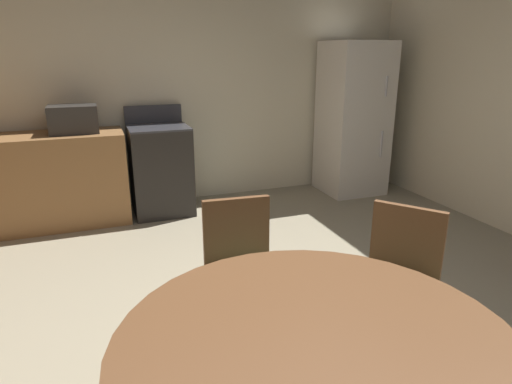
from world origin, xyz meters
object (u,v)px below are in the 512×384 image
(refrigerator, at_px, (353,119))
(chair_north, at_px, (242,267))
(microwave, at_px, (73,119))
(dining_table, at_px, (315,377))
(chair_northeast, at_px, (398,278))
(oven_range, at_px, (161,169))

(refrigerator, relative_size, chair_north, 2.02)
(microwave, height_order, dining_table, microwave)
(microwave, relative_size, chair_north, 0.51)
(microwave, bearing_deg, refrigerator, -0.94)
(microwave, xyz_separation_m, chair_north, (0.86, -2.45, -0.53))
(microwave, relative_size, chair_northeast, 0.51)
(oven_range, relative_size, chair_north, 1.26)
(microwave, xyz_separation_m, chair_northeast, (1.59, -2.85, -0.53))
(refrigerator, distance_m, microwave, 3.07)
(microwave, bearing_deg, dining_table, -77.45)
(microwave, bearing_deg, oven_range, 0.26)
(refrigerator, relative_size, dining_table, 1.32)
(chair_north, height_order, chair_northeast, same)
(oven_range, distance_m, microwave, 0.97)
(refrigerator, bearing_deg, chair_north, -132.60)
(refrigerator, bearing_deg, dining_table, -123.80)
(oven_range, xyz_separation_m, microwave, (-0.78, -0.00, 0.56))
(oven_range, distance_m, chair_north, 2.45)
(oven_range, xyz_separation_m, refrigerator, (2.28, -0.05, 0.41))
(oven_range, relative_size, microwave, 2.50)
(oven_range, height_order, dining_table, oven_range)
(refrigerator, height_order, dining_table, refrigerator)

